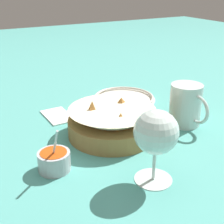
{
  "coord_description": "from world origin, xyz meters",
  "views": [
    {
      "loc": [
        0.68,
        -0.37,
        0.39
      ],
      "look_at": [
        0.02,
        -0.01,
        0.07
      ],
      "focal_mm": 50.0,
      "sensor_mm": 36.0,
      "label": 1
    }
  ],
  "objects_px": {
    "beer_mug": "(186,106)",
    "side_plate": "(124,98)",
    "sauce_cup": "(54,160)",
    "food_basket": "(112,123)",
    "wine_glass": "(156,134)"
  },
  "relations": [
    {
      "from": "sauce_cup",
      "to": "side_plate",
      "type": "relative_size",
      "value": 0.53
    },
    {
      "from": "wine_glass",
      "to": "beer_mug",
      "type": "relative_size",
      "value": 1.17
    },
    {
      "from": "food_basket",
      "to": "sauce_cup",
      "type": "distance_m",
      "value": 0.21
    },
    {
      "from": "side_plate",
      "to": "sauce_cup",
      "type": "bearing_deg",
      "value": -50.51
    },
    {
      "from": "food_basket",
      "to": "wine_glass",
      "type": "relative_size",
      "value": 1.49
    },
    {
      "from": "wine_glass",
      "to": "beer_mug",
      "type": "distance_m",
      "value": 0.3
    },
    {
      "from": "wine_glass",
      "to": "side_plate",
      "type": "distance_m",
      "value": 0.47
    },
    {
      "from": "wine_glass",
      "to": "side_plate",
      "type": "xyz_separation_m",
      "value": [
        -0.42,
        0.18,
        -0.1
      ]
    },
    {
      "from": "sauce_cup",
      "to": "food_basket",
      "type": "bearing_deg",
      "value": 113.9
    },
    {
      "from": "sauce_cup",
      "to": "beer_mug",
      "type": "height_order",
      "value": "beer_mug"
    },
    {
      "from": "beer_mug",
      "to": "side_plate",
      "type": "bearing_deg",
      "value": -167.69
    },
    {
      "from": "sauce_cup",
      "to": "side_plate",
      "type": "xyz_separation_m",
      "value": [
        -0.29,
        0.35,
        -0.02
      ]
    },
    {
      "from": "food_basket",
      "to": "side_plate",
      "type": "bearing_deg",
      "value": 141.93
    },
    {
      "from": "food_basket",
      "to": "sauce_cup",
      "type": "bearing_deg",
      "value": -66.1
    },
    {
      "from": "sauce_cup",
      "to": "side_plate",
      "type": "bearing_deg",
      "value": 129.49
    }
  ]
}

